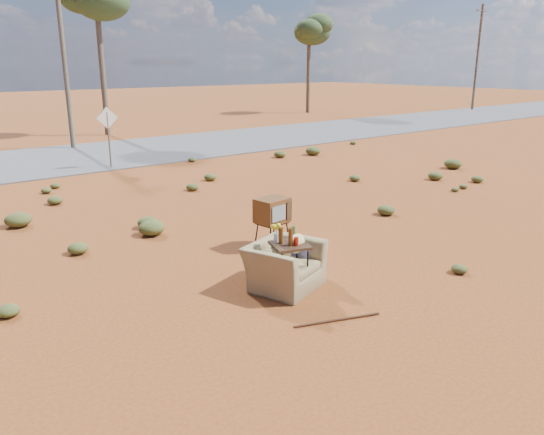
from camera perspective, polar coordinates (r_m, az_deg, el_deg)
ground at (r=9.38m, az=2.92°, el=-6.83°), size 140.00×140.00×0.00m
highway at (r=22.49m, az=-23.35°, el=5.63°), size 140.00×7.00×0.04m
armchair at (r=9.03m, az=1.57°, el=-4.39°), size 1.55×1.30×1.05m
tv_unit at (r=10.81m, az=0.05°, el=0.69°), size 0.71×0.60×1.04m
side_table at (r=8.73m, az=1.60°, el=-2.66°), size 0.72×0.72×1.14m
rusty_bar at (r=8.05m, az=7.04°, el=-10.89°), size 1.31×0.51×0.04m
road_sign at (r=19.93m, az=-17.25°, el=9.33°), size 0.78×0.06×2.19m
eucalyptus_center at (r=29.59m, az=-18.34°, el=20.90°), size 3.20×3.20×7.60m
eucalyptus_right at (r=41.24m, az=4.02°, el=19.44°), size 3.20×3.20×7.10m
utility_pole_center at (r=25.16m, az=-21.54°, el=16.31°), size 1.40×0.20×8.00m
utility_pole_east at (r=46.39m, az=21.24°, el=15.86°), size 1.40×0.20×8.00m
scrub_patch at (r=12.42m, az=-13.59°, el=-0.71°), size 17.49×8.07×0.33m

